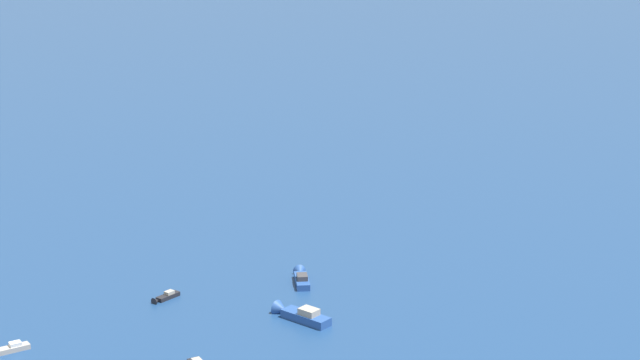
{
  "coord_description": "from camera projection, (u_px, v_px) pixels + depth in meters",
  "views": [
    {
      "loc": [
        -39.09,
        -98.83,
        61.44
      ],
      "look_at": [
        0.0,
        0.0,
        31.95
      ],
      "focal_mm": 58.19,
      "sensor_mm": 36.0,
      "label": 1
    }
  ],
  "objects": [
    {
      "name": "motorboat_inshore",
      "position": [
        165.0,
        297.0,
        162.09
      ],
      "size": [
        5.02,
        3.62,
        1.46
      ],
      "color": "black",
      "rests_on": "ground_plane"
    },
    {
      "name": "motorboat_trailing",
      "position": [
        299.0,
        314.0,
        154.55
      ],
      "size": [
        6.94,
        9.84,
        2.85
      ],
      "color": "#23478C",
      "rests_on": "ground_plane"
    },
    {
      "name": "motorboat_ahead",
      "position": [
        301.0,
        278.0,
        169.55
      ],
      "size": [
        4.21,
        8.41,
        2.37
      ],
      "color": "#23478C",
      "rests_on": "ground_plane"
    },
    {
      "name": "motorboat_outer_ring_b",
      "position": [
        7.0,
        349.0,
        143.47
      ],
      "size": [
        5.78,
        2.55,
        1.63
      ],
      "color": "#9E9993",
      "rests_on": "ground_plane"
    }
  ]
}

